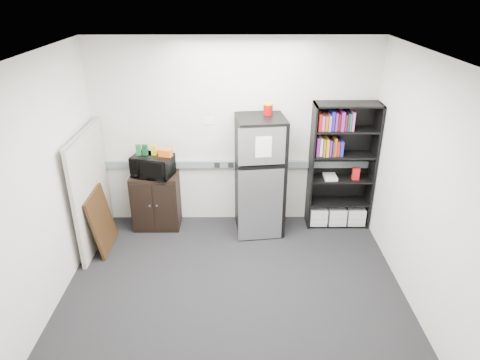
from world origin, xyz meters
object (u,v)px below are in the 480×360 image
(cabinet, at_px, (156,201))
(microwave, at_px, (153,166))
(cubicle_partition, at_px, (91,190))
(refrigerator, at_px, (260,176))
(bookshelf, at_px, (341,168))

(cabinet, height_order, microwave, microwave)
(cubicle_partition, height_order, cabinet, cubicle_partition)
(cabinet, relative_size, microwave, 1.53)
(cabinet, relative_size, refrigerator, 0.49)
(bookshelf, relative_size, cubicle_partition, 1.14)
(cabinet, height_order, refrigerator, refrigerator)
(bookshelf, distance_m, cabinet, 2.72)
(microwave, distance_m, refrigerator, 1.51)
(bookshelf, height_order, refrigerator, bookshelf)
(cubicle_partition, height_order, microwave, cubicle_partition)
(cabinet, distance_m, microwave, 0.57)
(bookshelf, relative_size, cabinet, 2.23)
(bookshelf, distance_m, cubicle_partition, 3.46)
(cubicle_partition, distance_m, refrigerator, 2.29)
(bookshelf, xyz_separation_m, microwave, (-2.67, -0.08, 0.07))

